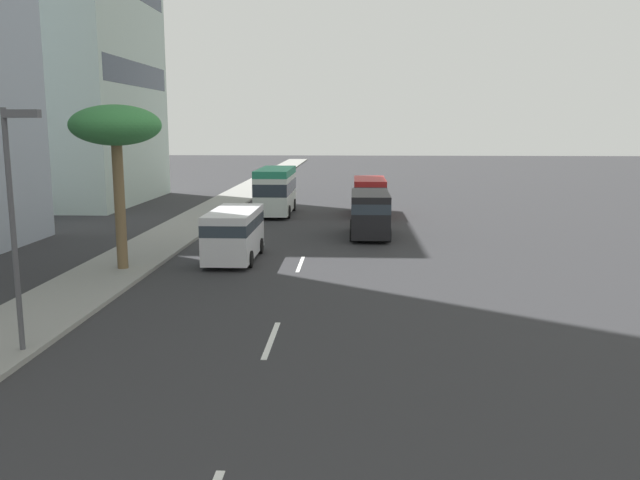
% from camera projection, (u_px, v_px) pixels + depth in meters
% --- Properties ---
extents(ground_plane, '(198.00, 198.00, 0.00)m').
position_uv_depth(ground_plane, '(312.00, 234.00, 36.30)').
color(ground_plane, '#2D2D30').
extents(sidewalk_right, '(162.00, 3.26, 0.15)m').
position_uv_depth(sidewalk_right, '(178.00, 231.00, 36.66)').
color(sidewalk_right, gray).
rests_on(sidewalk_right, ground_plane).
extents(lane_stripe_mid, '(3.20, 0.16, 0.01)m').
position_uv_depth(lane_stripe_mid, '(271.00, 340.00, 18.22)').
color(lane_stripe_mid, silver).
rests_on(lane_stripe_mid, ground_plane).
extents(lane_stripe_far, '(3.20, 0.16, 0.01)m').
position_uv_depth(lane_stripe_far, '(300.00, 264.00, 28.21)').
color(lane_stripe_far, silver).
rests_on(lane_stripe_far, ground_plane).
extents(minibus_lead, '(6.62, 2.33, 3.11)m').
position_uv_depth(minibus_lead, '(276.00, 189.00, 43.98)').
color(minibus_lead, silver).
rests_on(minibus_lead, ground_plane).
extents(van_second, '(5.20, 2.08, 2.24)m').
position_uv_depth(van_second, '(234.00, 231.00, 28.92)').
color(van_second, silver).
rests_on(van_second, ground_plane).
extents(van_third, '(5.13, 2.13, 2.40)m').
position_uv_depth(van_third, '(370.00, 211.00, 35.07)').
color(van_third, black).
rests_on(van_third, ground_plane).
extents(van_fourth, '(5.32, 2.20, 2.45)m').
position_uv_depth(van_fourth, '(369.00, 194.00, 43.78)').
color(van_fourth, '#A51E1E').
rests_on(van_fourth, ground_plane).
extents(palm_tree, '(3.58, 3.58, 6.59)m').
position_uv_depth(palm_tree, '(116.00, 129.00, 25.80)').
color(palm_tree, brown).
rests_on(palm_tree, sidewalk_right).
extents(street_lamp, '(0.24, 0.97, 6.20)m').
position_uv_depth(street_lamp, '(15.00, 202.00, 16.34)').
color(street_lamp, '#4C4C51').
rests_on(street_lamp, sidewalk_right).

